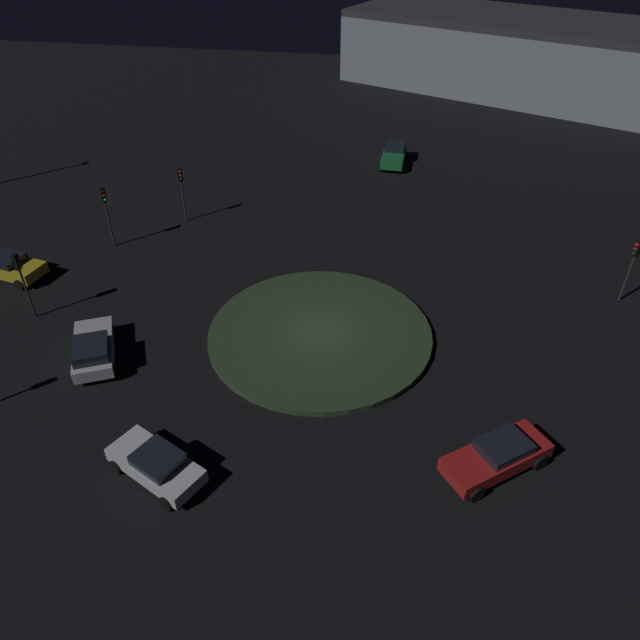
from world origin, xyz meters
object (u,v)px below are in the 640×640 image
at_px(car_red, 497,456).
at_px(store_building, 516,54).
at_px(traffic_light_northwest_near, 106,206).
at_px(car_white, 156,464).
at_px(car_yellow, 8,266).
at_px(car_green, 394,155).
at_px(traffic_light_east, 634,259).
at_px(car_silver, 93,349).
at_px(traffic_light_west, 21,273).
at_px(traffic_light_northwest, 181,184).

height_order(car_red, store_building, store_building).
relative_size(car_red, traffic_light_northwest_near, 1.15).
relative_size(car_white, car_yellow, 0.96).
distance_m(car_green, traffic_light_northwest_near, 24.12).
relative_size(car_green, traffic_light_east, 1.11).
distance_m(car_silver, traffic_light_northwest_near, 11.91).
distance_m(car_silver, car_red, 19.65).
xyz_separation_m(car_red, traffic_light_northwest_near, (-23.52, 14.40, 2.13)).
xyz_separation_m(traffic_light_west, traffic_light_east, (32.12, 7.25, -0.10)).
bearing_deg(store_building, car_yellow, 76.90).
xyz_separation_m(car_yellow, traffic_light_northwest, (7.98, 8.72, 2.02)).
distance_m(car_green, car_red, 32.04).
distance_m(car_white, traffic_light_northwest, 22.44).
xyz_separation_m(car_green, car_red, (6.51, -31.37, -0.01)).
xyz_separation_m(car_white, traffic_light_west, (-10.88, 9.11, 2.10)).
bearing_deg(traffic_light_northwest, traffic_light_northwest_near, -85.08).
xyz_separation_m(car_white, traffic_light_northwest, (-6.62, 21.34, 2.04)).
bearing_deg(car_yellow, traffic_light_east, 16.97).
bearing_deg(car_silver, traffic_light_west, 34.14).
bearing_deg(traffic_light_east, store_building, -106.87).
distance_m(car_yellow, car_green, 30.47).
relative_size(car_red, traffic_light_west, 1.18).
bearing_deg(traffic_light_east, car_yellow, -14.93).
xyz_separation_m(car_red, traffic_light_northwest, (-20.10, 18.57, 2.01)).
bearing_deg(car_green, store_building, 156.28).
relative_size(traffic_light_northwest, traffic_light_east, 1.01).
distance_m(car_white, traffic_light_northwest_near, 20.01).
bearing_deg(store_building, traffic_light_northwest_near, 78.07).
bearing_deg(car_white, car_yellow, -14.64).
distance_m(car_white, traffic_light_east, 26.88).
relative_size(car_silver, car_yellow, 1.01).
height_order(car_white, car_yellow, car_white).
bearing_deg(traffic_light_east, traffic_light_northwest_near, -22.37).
bearing_deg(car_green, car_red, 13.65).
distance_m(car_red, traffic_light_northwest, 27.44).
height_order(traffic_light_northwest, store_building, store_building).
xyz_separation_m(car_yellow, car_red, (28.09, -9.86, 0.01)).
relative_size(traffic_light_northwest, traffic_light_northwest_near, 0.96).
distance_m(car_yellow, traffic_light_northwest, 11.99).
relative_size(car_red, store_building, 0.12).
distance_m(car_green, traffic_light_northwest, 18.78).
bearing_deg(car_yellow, traffic_light_northwest, 58.53).
xyz_separation_m(car_yellow, traffic_light_west, (3.73, -3.51, 2.09)).
bearing_deg(car_red, traffic_light_east, -157.71).
bearing_deg(car_white, car_silver, -20.49).
height_order(traffic_light_west, traffic_light_northwest_near, traffic_light_northwest_near).
relative_size(traffic_light_west, store_building, 0.10).
bearing_deg(car_green, traffic_light_northwest, -44.79).
height_order(traffic_light_northwest, traffic_light_east, traffic_light_northwest).
bearing_deg(car_red, car_green, -116.27).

